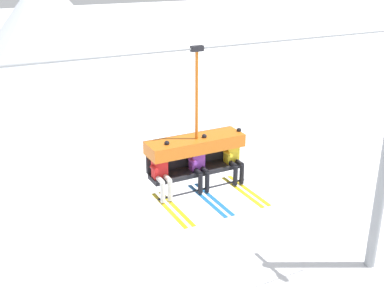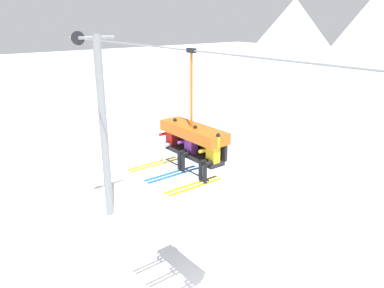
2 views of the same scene
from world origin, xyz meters
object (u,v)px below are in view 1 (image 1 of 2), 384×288
at_px(chairlift_chair, 195,149).
at_px(skier_purple, 199,164).
at_px(skier_yellow, 234,156).
at_px(skier_red, 162,172).

bearing_deg(chairlift_chair, skier_purple, -89.11).
xyz_separation_m(chairlift_chair, skier_yellow, (0.94, -0.21, -0.29)).
xyz_separation_m(chairlift_chair, skier_red, (-0.93, -0.21, -0.29)).
relative_size(chairlift_chair, skier_purple, 1.91).
bearing_deg(skier_red, skier_yellow, 0.00).
bearing_deg(chairlift_chair, skier_yellow, -12.87).
bearing_deg(skier_yellow, chairlift_chair, 167.13).
bearing_deg(chairlift_chair, skier_red, -167.04).
bearing_deg(skier_purple, chairlift_chair, 90.89).
relative_size(chairlift_chair, skier_red, 1.91).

